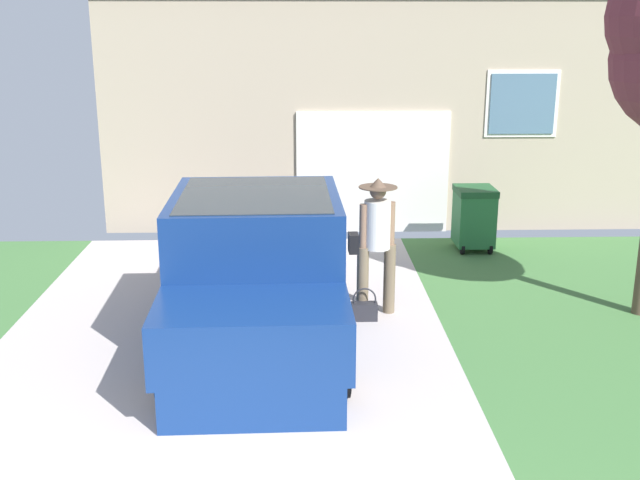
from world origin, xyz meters
TOP-DOWN VIEW (x-y plane):
  - pickup_truck at (0.40, 4.86)m, footprint 2.08×5.24m
  - person_with_hat at (1.83, 5.54)m, footprint 0.49×0.47m
  - handbag at (1.67, 5.35)m, footprint 0.32×0.16m
  - house_with_garage at (2.29, 12.92)m, footprint 9.90×7.16m
  - wheeled_trash_bin at (3.67, 8.34)m, footprint 0.60×0.72m

SIDE VIEW (x-z plane):
  - handbag at x=1.67m, z-range -0.08..0.34m
  - wheeled_trash_bin at x=3.67m, z-range 0.04..1.06m
  - pickup_truck at x=0.40m, z-range -0.09..1.63m
  - person_with_hat at x=1.83m, z-range 0.13..1.87m
  - house_with_garage at x=2.29m, z-range 0.03..4.91m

